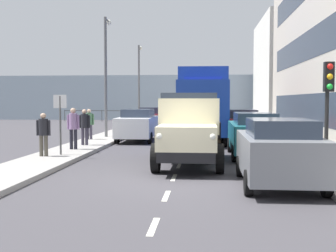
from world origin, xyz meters
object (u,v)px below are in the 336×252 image
at_px(traffic_light_near, 328,91).
at_px(street_sign, 60,114).
at_px(car_grey_kerbside_near, 279,151).
at_px(pedestrian_strolling, 43,131).
at_px(pedestrian_in_dark_coat, 89,122).
at_px(lorry_cargo_blue, 203,103).
at_px(lamp_post_promenade, 106,66).
at_px(pedestrian_near_railing, 84,124).
at_px(car_maroon_oppositeside_1, 153,119).
at_px(car_white_oppositeside_0, 138,125).
at_px(truck_vintage_cream, 189,131).
at_px(lamp_post_far, 139,78).
at_px(pedestrian_by_lamp, 73,125).
at_px(car_teal_kerbside_1, 254,134).
at_px(car_red_kerbside_2, 242,125).

bearing_deg(traffic_light_near, street_sign, -13.68).
height_order(car_grey_kerbside_near, pedestrian_strolling, pedestrian_strolling).
bearing_deg(pedestrian_in_dark_coat, lorry_cargo_blue, -168.93).
bearing_deg(car_grey_kerbside_near, lamp_post_promenade, -59.88).
distance_m(car_grey_kerbside_near, street_sign, 8.66).
xyz_separation_m(pedestrian_near_railing, pedestrian_in_dark_coat, (0.57, -2.88, -0.03)).
height_order(car_maroon_oppositeside_1, pedestrian_near_railing, pedestrian_near_railing).
distance_m(car_white_oppositeside_0, lamp_post_promenade, 3.91).
relative_size(car_white_oppositeside_0, pedestrian_in_dark_coat, 2.79).
distance_m(truck_vintage_cream, lamp_post_far, 22.43).
relative_size(pedestrian_in_dark_coat, street_sign, 0.71).
xyz_separation_m(pedestrian_in_dark_coat, lamp_post_far, (-0.51, -13.74, 3.00)).
height_order(pedestrian_by_lamp, traffic_light_near, traffic_light_near).
bearing_deg(car_maroon_oppositeside_1, car_teal_kerbside_1, 113.82).
relative_size(car_grey_kerbside_near, pedestrian_in_dark_coat, 2.54).
distance_m(car_red_kerbside_2, car_white_oppositeside_0, 5.50).
bearing_deg(lorry_cargo_blue, truck_vintage_cream, 87.52).
height_order(car_red_kerbside_2, car_white_oppositeside_0, same).
bearing_deg(traffic_light_near, car_red_kerbside_2, -78.77).
relative_size(car_grey_kerbside_near, lamp_post_far, 0.61).
height_order(pedestrian_near_railing, traffic_light_near, traffic_light_near).
relative_size(truck_vintage_cream, car_grey_kerbside_near, 1.40).
relative_size(pedestrian_in_dark_coat, lamp_post_promenade, 0.24).
xyz_separation_m(car_grey_kerbside_near, pedestrian_near_railing, (7.38, -8.11, 0.21)).
relative_size(lamp_post_promenade, lamp_post_far, 1.01).
height_order(car_red_kerbside_2, lamp_post_far, lamp_post_far).
relative_size(car_maroon_oppositeside_1, street_sign, 1.83).
relative_size(lamp_post_far, street_sign, 2.94).
bearing_deg(car_red_kerbside_2, pedestrian_strolling, 44.25).
xyz_separation_m(car_grey_kerbside_near, car_teal_kerbside_1, (-0.00, -5.73, 0.00)).
bearing_deg(pedestrian_by_lamp, car_grey_kerbside_near, 139.04).
bearing_deg(pedestrian_near_railing, car_grey_kerbside_near, 132.30).
xyz_separation_m(truck_vintage_cream, car_white_oppositeside_0, (3.10, -8.69, -0.28)).
xyz_separation_m(lamp_post_far, street_sign, (-0.14, 20.13, -2.40)).
bearing_deg(car_teal_kerbside_1, pedestrian_near_railing, -17.89).
bearing_deg(lorry_cargo_blue, lamp_post_promenade, -7.21).
relative_size(pedestrian_in_dark_coat, lamp_post_far, 0.24).
distance_m(lorry_cargo_blue, pedestrian_by_lamp, 7.92).
relative_size(truck_vintage_cream, pedestrian_near_railing, 3.45).
relative_size(lorry_cargo_blue, traffic_light_near, 2.56).
height_order(lorry_cargo_blue, car_red_kerbside_2, lorry_cargo_blue).
bearing_deg(lorry_cargo_blue, car_maroon_oppositeside_1, -59.93).
relative_size(lorry_cargo_blue, pedestrian_near_railing, 5.02).
bearing_deg(car_red_kerbside_2, pedestrian_by_lamp, 35.53).
distance_m(truck_vintage_cream, car_maroon_oppositeside_1, 15.43).
bearing_deg(truck_vintage_cream, car_red_kerbside_2, -105.62).
bearing_deg(pedestrian_in_dark_coat, traffic_light_near, 138.67).
height_order(lamp_post_far, street_sign, lamp_post_far).
distance_m(car_white_oppositeside_0, pedestrian_strolling, 7.99).
bearing_deg(lamp_post_far, car_grey_kerbside_near, 106.73).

